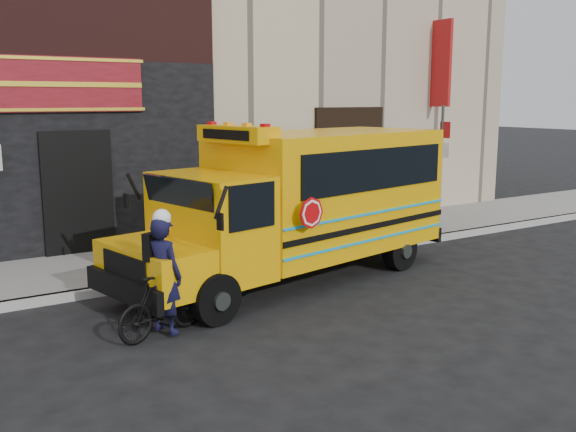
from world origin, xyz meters
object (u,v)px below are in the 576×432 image
at_px(sign_pole, 441,164).
at_px(bicycle, 163,305).
at_px(school_bus, 304,199).
at_px(cyclist, 164,278).

xyz_separation_m(sign_pole, bicycle, (-8.59, -3.03, -1.31)).
relative_size(sign_pole, bicycle, 2.10).
bearing_deg(school_bus, cyclist, -156.25).
relative_size(bicycle, cyclist, 0.91).
distance_m(bicycle, cyclist, 0.38).
distance_m(school_bus, bicycle, 3.89).
height_order(sign_pole, cyclist, sign_pole).
bearing_deg(school_bus, sign_pole, 16.52).
height_order(school_bus, sign_pole, sign_pole).
bearing_deg(sign_pole, bicycle, -160.56).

